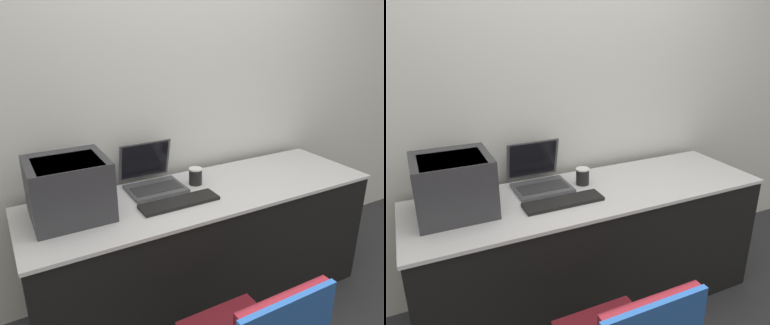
% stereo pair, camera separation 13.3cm
% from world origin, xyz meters
% --- Properties ---
extents(wall_back, '(8.00, 0.05, 2.60)m').
position_xyz_m(wall_back, '(0.00, 0.74, 1.30)').
color(wall_back, silver).
rests_on(wall_back, ground_plane).
extents(table, '(2.14, 0.65, 0.80)m').
position_xyz_m(table, '(0.00, 0.32, 0.40)').
color(table, black).
rests_on(table, ground_plane).
extents(printer, '(0.39, 0.36, 0.31)m').
position_xyz_m(printer, '(-0.77, 0.38, 0.96)').
color(printer, '#333338').
rests_on(printer, table).
extents(laptop_left, '(0.33, 0.32, 0.26)m').
position_xyz_m(laptop_left, '(-0.26, 0.52, 0.85)').
color(laptop_left, '#4C4C51').
rests_on(laptop_left, table).
extents(external_keyboard, '(0.45, 0.13, 0.02)m').
position_xyz_m(external_keyboard, '(-0.22, 0.23, 0.81)').
color(external_keyboard, black).
rests_on(external_keyboard, table).
extents(coffee_cup, '(0.08, 0.08, 0.10)m').
position_xyz_m(coffee_cup, '(-0.01, 0.43, 0.85)').
color(coffee_cup, black).
rests_on(coffee_cup, table).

